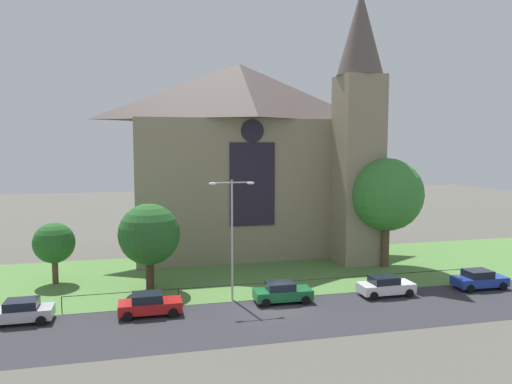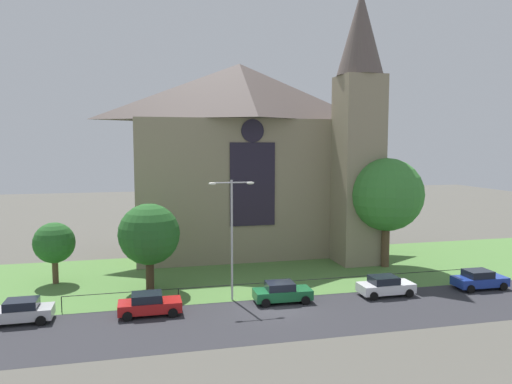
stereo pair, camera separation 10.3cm
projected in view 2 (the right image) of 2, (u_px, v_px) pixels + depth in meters
The scene contains 14 objects.
ground at pixel (245, 272), 44.04m from camera, with size 160.00×160.00×0.00m, color #56544C.
road_asphalt at pixel (283, 317), 32.43m from camera, with size 120.00×8.00×0.01m, color #2D2D33.
grass_verge at pixel (250, 278), 42.11m from camera, with size 120.00×20.00×0.01m, color #517F3D.
church_building at pixel (248, 156), 51.72m from camera, with size 23.20×16.20×26.00m.
iron_railing at pixel (284, 283), 37.02m from camera, with size 31.94×0.07×1.13m.
tree_right_near at pixel (387, 195), 45.34m from camera, with size 6.81×6.81×10.26m.
tree_left_near at pixel (149, 234), 38.10m from camera, with size 4.82×4.82×6.91m.
tree_left_far at pixel (54, 243), 40.10m from camera, with size 3.37×3.37×5.11m.
streetlamp_near at pixel (232, 225), 35.54m from camera, with size 3.37×0.26×8.95m.
parked_car_silver at pixel (19, 311), 31.40m from camera, with size 4.22×2.05×1.51m.
parked_car_red at pixel (149, 304), 32.83m from camera, with size 4.20×2.03×1.51m.
parked_car_green at pixel (282, 292), 35.49m from camera, with size 4.24×2.10×1.51m.
parked_car_white at pixel (385, 286), 37.09m from camera, with size 4.21×2.04×1.51m.
parked_car_blue at pixel (479, 279), 38.85m from camera, with size 4.23×2.08×1.51m.
Camera 2 is at (-9.08, -32.17, 11.50)m, focal length 34.09 mm.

